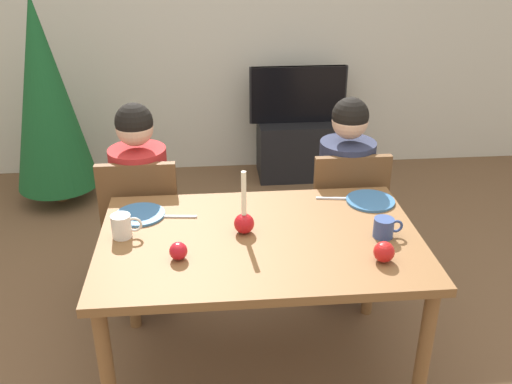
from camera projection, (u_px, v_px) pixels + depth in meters
ground_plane at (260, 368)px, 2.80m from camera, size 7.68×7.68×0.00m
back_wall at (229, 14)px, 4.56m from camera, size 6.40×0.10×2.60m
dining_table at (260, 253)px, 2.51m from camera, size 1.40×0.90×0.75m
chair_left at (143, 223)px, 3.07m from camera, size 0.40×0.40×0.90m
chair_right at (344, 214)px, 3.16m from camera, size 0.40×0.40×0.90m
person_left_child at (143, 211)px, 3.08m from camera, size 0.30×0.30×1.17m
person_right_child at (344, 202)px, 3.17m from camera, size 0.30×0.30×1.17m
tv_stand at (296, 149)px, 4.80m from camera, size 0.64×0.40×0.48m
tv at (298, 95)px, 4.59m from camera, size 0.79×0.05×0.46m
christmas_tree at (45, 94)px, 4.09m from camera, size 0.61×0.61×1.64m
candle_centerpiece at (244, 220)px, 2.48m from camera, size 0.09×0.09×0.29m
plate_left at (140, 215)px, 2.64m from camera, size 0.23×0.23×0.01m
plate_right at (370, 201)px, 2.77m from camera, size 0.24×0.24×0.01m
mug_left at (122, 226)px, 2.45m from camera, size 0.13×0.09×0.10m
mug_right at (384, 228)px, 2.45m from camera, size 0.13×0.09×0.09m
fork_left at (177, 216)px, 2.63m from camera, size 0.18×0.03×0.01m
fork_right at (334, 198)px, 2.80m from camera, size 0.18×0.04×0.01m
apple_near_candle at (178, 251)px, 2.30m from camera, size 0.07×0.07×0.07m
apple_by_left_plate at (384, 252)px, 2.28m from camera, size 0.09×0.09×0.09m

